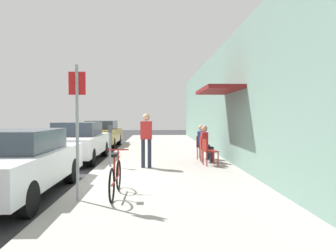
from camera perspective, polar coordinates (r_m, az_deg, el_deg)
ground_plane at (r=8.55m, az=-15.33°, el=-9.97°), size 60.00×60.00×0.00m
sidewalk_slab at (r=10.30m, az=-0.35°, el=-7.55°), size 4.50×32.00×0.12m
building_facade at (r=10.53m, az=12.82°, el=4.66°), size 1.40×32.00×4.53m
parked_car_0 at (r=7.43m, az=-26.26°, el=-6.04°), size 1.80×4.40×1.44m
parked_car_1 at (r=12.40m, az=-16.34°, el=-2.72°), size 1.80×4.40×1.50m
parked_car_2 at (r=17.59m, az=-12.16°, el=-1.36°), size 1.80×4.40×1.48m
parking_meter at (r=10.01m, az=-10.66°, el=-3.08°), size 0.12×0.10×1.32m
street_sign at (r=6.14m, az=-16.44°, el=0.81°), size 0.32×0.06×2.60m
bicycle_0 at (r=6.43m, az=-9.69°, el=-9.51°), size 0.46×1.71×0.90m
cafe_chair_0 at (r=10.21m, az=7.45°, el=-4.45°), size 0.51×0.51×0.87m
cafe_chair_1 at (r=10.99m, az=6.74°, el=-4.00°), size 0.45×0.45×0.87m
seated_patron_1 at (r=10.98m, az=7.05°, el=-3.00°), size 0.43×0.36×1.29m
cafe_chair_2 at (r=11.78m, az=6.14°, el=-3.60°), size 0.56×0.56×0.87m
seated_patron_2 at (r=11.75m, az=6.43°, el=-2.68°), size 0.51×0.47×1.29m
pedestrian_standing at (r=9.67m, az=-4.04°, el=-1.84°), size 0.36×0.22×1.70m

